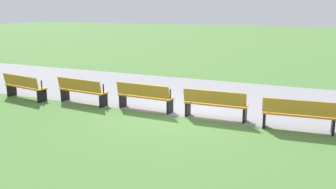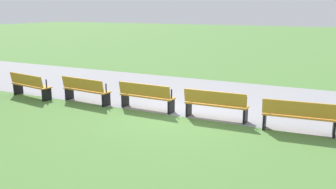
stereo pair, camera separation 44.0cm
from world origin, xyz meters
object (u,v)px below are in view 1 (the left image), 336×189
at_px(bench_7, 298,114).
at_px(bench_3, 24,86).
at_px(bench_5, 144,96).
at_px(bench_6, 215,104).
at_px(bench_4, 82,90).

bearing_deg(bench_7, bench_3, 176.43).
height_order(bench_5, bench_7, same).
xyz_separation_m(bench_3, bench_6, (6.96, 0.43, 0.00)).
xyz_separation_m(bench_3, bench_4, (2.31, 0.29, 0.00)).
xyz_separation_m(bench_4, bench_6, (4.65, 0.14, 0.00)).
xyz_separation_m(bench_3, bench_5, (4.63, 0.43, 0.00)).
relative_size(bench_6, bench_7, 0.99).
distance_m(bench_3, bench_6, 6.97).
relative_size(bench_4, bench_5, 1.01).
height_order(bench_3, bench_6, same).
distance_m(bench_3, bench_7, 9.29).
distance_m(bench_5, bench_6, 2.33).
height_order(bench_3, bench_7, same).
bearing_deg(bench_6, bench_3, -178.23).
height_order(bench_3, bench_5, same).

